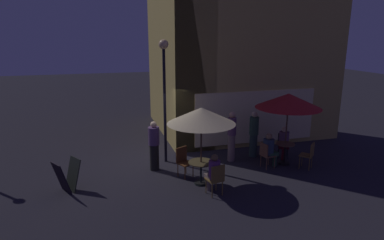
% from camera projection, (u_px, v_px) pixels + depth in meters
% --- Properties ---
extents(ground_plane, '(60.00, 60.00, 0.00)m').
position_uv_depth(ground_plane, '(157.00, 164.00, 11.88)').
color(ground_plane, '#232029').
extents(cafe_building, '(7.32, 6.37, 9.40)m').
position_uv_depth(cafe_building, '(219.00, 29.00, 14.08)').
color(cafe_building, tan).
rests_on(cafe_building, ground).
extents(street_lamp_near_corner, '(0.33, 0.33, 4.31)m').
position_uv_depth(street_lamp_near_corner, '(164.00, 79.00, 11.37)').
color(street_lamp_near_corner, black).
rests_on(street_lamp_near_corner, ground).
extents(menu_sandwich_board, '(0.85, 0.82, 0.95)m').
position_uv_depth(menu_sandwich_board, '(67.00, 176.00, 9.69)').
color(menu_sandwich_board, black).
rests_on(menu_sandwich_board, ground).
extents(cafe_table_0, '(0.77, 0.77, 0.72)m').
position_uv_depth(cafe_table_0, '(201.00, 167.00, 10.16)').
color(cafe_table_0, black).
rests_on(cafe_table_0, ground).
extents(cafe_table_1, '(0.65, 0.65, 0.76)m').
position_uv_depth(cafe_table_1, '(285.00, 150.00, 11.75)').
color(cafe_table_1, black).
rests_on(cafe_table_1, ground).
extents(patio_umbrella_0, '(2.03, 2.03, 2.41)m').
position_uv_depth(patio_umbrella_0, '(201.00, 116.00, 9.76)').
color(patio_umbrella_0, black).
rests_on(patio_umbrella_0, ground).
extents(patio_umbrella_1, '(2.23, 2.23, 2.54)m').
position_uv_depth(patio_umbrella_1, '(288.00, 101.00, 11.31)').
color(patio_umbrella_1, black).
rests_on(patio_umbrella_1, ground).
extents(cafe_chair_0, '(0.58, 0.58, 0.96)m').
position_uv_depth(cafe_chair_0, '(183.00, 159.00, 10.74)').
color(cafe_chair_0, brown).
rests_on(cafe_chair_0, ground).
extents(cafe_chair_1, '(0.51, 0.51, 0.95)m').
position_uv_depth(cafe_chair_1, '(216.00, 177.00, 9.41)').
color(cafe_chair_1, brown).
rests_on(cafe_chair_1, ground).
extents(cafe_chair_2, '(0.54, 0.54, 0.87)m').
position_uv_depth(cafe_chair_2, '(283.00, 143.00, 12.48)').
color(cafe_chair_2, black).
rests_on(cafe_chair_2, ground).
extents(cafe_chair_3, '(0.48, 0.48, 0.89)m').
position_uv_depth(cafe_chair_3, '(266.00, 153.00, 11.41)').
color(cafe_chair_3, brown).
rests_on(cafe_chair_3, ground).
extents(cafe_chair_4, '(0.58, 0.58, 0.93)m').
position_uv_depth(cafe_chair_4, '(309.00, 153.00, 11.31)').
color(cafe_chair_4, brown).
rests_on(cafe_chair_4, ground).
extents(patron_seated_0, '(0.40, 0.53, 1.22)m').
position_uv_depth(patron_seated_0, '(213.00, 171.00, 9.51)').
color(patron_seated_0, '#7A635C').
rests_on(patron_seated_0, ground).
extents(patron_seated_1, '(0.49, 0.55, 1.18)m').
position_uv_depth(patron_seated_1, '(284.00, 140.00, 12.32)').
color(patron_seated_1, '#520F1B').
rests_on(patron_seated_1, ground).
extents(patron_seated_2, '(0.55, 0.43, 1.22)m').
position_uv_depth(patron_seated_2, '(270.00, 148.00, 11.42)').
color(patron_seated_2, '#25462F').
rests_on(patron_seated_2, ground).
extents(patron_standing_3, '(0.31, 0.31, 1.83)m').
position_uv_depth(patron_standing_3, '(232.00, 136.00, 11.97)').
color(patron_standing_3, '#7E6461').
rests_on(patron_standing_3, ground).
extents(patron_standing_4, '(0.37, 0.37, 1.69)m').
position_uv_depth(patron_standing_4, '(154.00, 146.00, 11.17)').
color(patron_standing_4, black).
rests_on(patron_standing_4, ground).
extents(patron_standing_5, '(0.34, 0.34, 1.73)m').
position_uv_depth(patron_standing_5, '(254.00, 134.00, 12.42)').
color(patron_standing_5, '#2E413C').
rests_on(patron_standing_5, ground).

